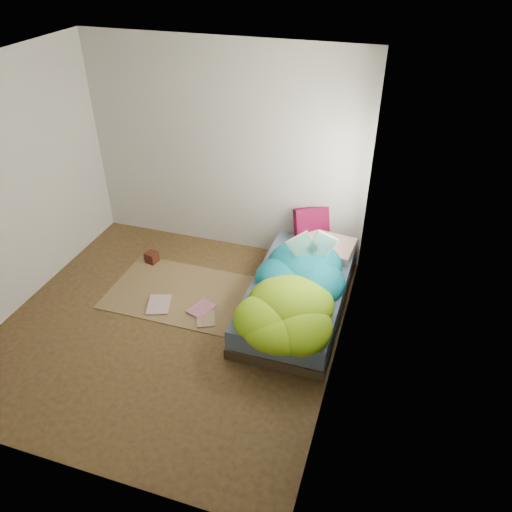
% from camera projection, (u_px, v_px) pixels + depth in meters
% --- Properties ---
extents(ground, '(3.50, 3.50, 0.00)m').
position_uv_depth(ground, '(170.00, 326.00, 5.34)').
color(ground, '#432C1A').
rests_on(ground, ground).
extents(room_walls, '(3.54, 3.54, 2.62)m').
position_uv_depth(room_walls, '(154.00, 188.00, 4.43)').
color(room_walls, beige).
rests_on(room_walls, ground).
extents(bed, '(1.00, 2.00, 0.34)m').
position_uv_depth(bed, '(298.00, 295.00, 5.50)').
color(bed, '#3E2F21').
rests_on(bed, ground).
extents(duvet, '(0.96, 1.84, 0.34)m').
position_uv_depth(duvet, '(294.00, 282.00, 5.14)').
color(duvet, '#08627A').
rests_on(duvet, bed).
extents(rug, '(1.60, 1.10, 0.01)m').
position_uv_depth(rug, '(179.00, 292.00, 5.81)').
color(rug, brown).
rests_on(rug, ground).
extents(pillow_floral, '(0.68, 0.47, 0.14)m').
position_uv_depth(pillow_floral, '(326.00, 247.00, 5.87)').
color(pillow_floral, silver).
rests_on(pillow_floral, bed).
extents(pillow_magenta, '(0.42, 0.33, 0.41)m').
position_uv_depth(pillow_magenta, '(312.00, 225.00, 6.03)').
color(pillow_magenta, '#480417').
rests_on(pillow_magenta, bed).
extents(open_book, '(0.44, 0.25, 0.27)m').
position_uv_depth(open_book, '(313.00, 238.00, 5.28)').
color(open_book, '#297D2E').
rests_on(open_book, duvet).
extents(wooden_box, '(0.16, 0.16, 0.13)m').
position_uv_depth(wooden_box, '(152.00, 257.00, 6.28)').
color(wooden_box, '#37140C').
rests_on(wooden_box, rug).
extents(floor_book_a, '(0.34, 0.40, 0.03)m').
position_uv_depth(floor_book_a, '(148.00, 305.00, 5.59)').
color(floor_book_a, beige).
rests_on(floor_book_a, rug).
extents(floor_book_b, '(0.29, 0.34, 0.03)m').
position_uv_depth(floor_book_b, '(194.00, 305.00, 5.58)').
color(floor_book_b, pink).
rests_on(floor_book_b, rug).
extents(floor_book_c, '(0.29, 0.32, 0.02)m').
position_uv_depth(floor_book_c, '(197.00, 320.00, 5.38)').
color(floor_book_c, tan).
rests_on(floor_book_c, rug).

